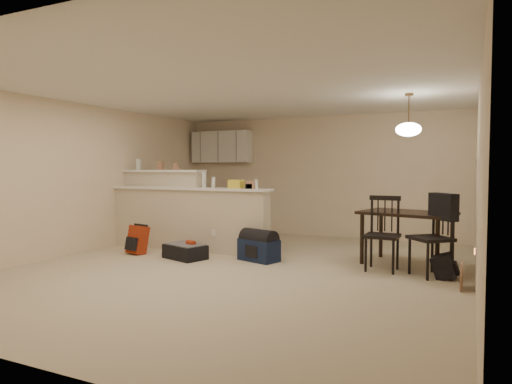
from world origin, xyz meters
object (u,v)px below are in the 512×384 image
Objects in this scene: suitcase at (185,252)px; navy_duffel at (259,250)px; dining_table at (407,218)px; red_backpack at (138,240)px; pendant_lamp at (408,129)px; black_daypack at (444,267)px; dining_chair_near at (382,234)px; dining_chair_far at (430,236)px.

navy_duffel is at bearing 35.22° from suitcase.
dining_table reaches higher than red_backpack.
pendant_lamp is 1.01× the size of navy_duffel.
suitcase is 1.17m from navy_duffel.
dining_table is 2.33× the size of navy_duffel.
black_daypack is at bearing 23.77° from suitcase.
dining_table reaches higher than black_daypack.
suitcase is 1.07× the size of navy_duffel.
pendant_lamp is at bearing 167.17° from dining_table.
pendant_lamp is 3.84m from suitcase.
dining_chair_far is (0.63, -0.06, 0.02)m from dining_chair_near.
black_daypack is at bearing 17.97° from navy_duffel.
pendant_lamp is 0.95× the size of suitcase.
dining_chair_far is (0.37, -0.60, -1.46)m from pendant_lamp.
dining_chair_near reaches higher than navy_duffel.
red_backpack is at bearing 95.41° from black_daypack.
dining_chair_far is 4.55m from red_backpack.
pendant_lamp is at bearing 41.86° from black_daypack.
black_daypack is (3.74, 0.37, 0.04)m from suitcase.
dining_chair_far reaches higher than dining_table.
dining_chair_far is at bearing 81.16° from black_daypack.
pendant_lamp reaches higher than dining_table.
pendant_lamp is 0.60× the size of dining_chair_near.
suitcase is 1.92× the size of black_daypack.
dining_chair_far is (0.37, -0.60, -0.16)m from dining_table.
red_backpack is (-3.89, -0.46, -0.28)m from dining_chair_near.
dining_chair_near is 0.89m from black_daypack.
pendant_lamp is 2.84m from navy_duffel.
red_backpack is at bearing -152.83° from dining_table.
red_backpack is 1.37× the size of black_daypack.
red_backpack is at bearing -166.56° from pendant_lamp.
red_backpack is (-4.15, -0.99, -1.76)m from pendant_lamp.
pendant_lamp reaches higher than suitcase.
suitcase is 3.76m from black_daypack.
pendant_lamp is 0.58× the size of dining_chair_far.
dining_chair_near is at bearing -102.23° from dining_table.
suitcase is at bearing -145.49° from navy_duffel.
pendant_lamp is 4.61m from red_backpack.
dining_table is 1.30m from pendant_lamp.
suitcase is at bearing 10.49° from red_backpack.
red_backpack is (-4.52, -0.39, -0.30)m from dining_chair_far.
dining_table is 0.62m from dining_chair_near.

